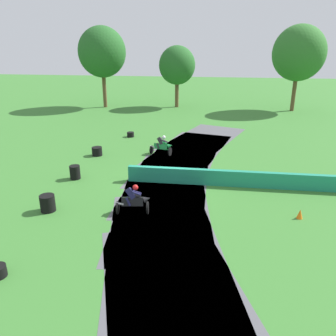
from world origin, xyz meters
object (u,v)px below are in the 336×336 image
(motorcycle_chase_black, at_px, (134,200))
(tire_stack_mid_a, at_px, (97,151))
(traffic_cone, at_px, (300,214))
(tire_stack_mid_b, at_px, (75,172))
(motorcycle_lead_green, at_px, (162,146))
(tire_stack_near, at_px, (131,134))
(tire_stack_far, at_px, (48,203))

(motorcycle_chase_black, distance_m, tire_stack_mid_a, 9.17)
(traffic_cone, bearing_deg, tire_stack_mid_b, 165.22)
(tire_stack_mid_a, distance_m, traffic_cone, 14.26)
(motorcycle_lead_green, xyz_separation_m, tire_stack_near, (-3.35, 4.27, -0.44))
(tire_stack_mid_b, bearing_deg, tire_stack_mid_a, 91.96)
(motorcycle_chase_black, xyz_separation_m, tire_stack_far, (-4.11, -0.40, -0.24))
(tire_stack_mid_a, bearing_deg, tire_stack_far, -87.05)
(motorcycle_chase_black, distance_m, traffic_cone, 7.62)
(motorcycle_chase_black, relative_size, traffic_cone, 3.80)
(motorcycle_chase_black, distance_m, tire_stack_mid_b, 5.70)
(tire_stack_near, distance_m, tire_stack_mid_a, 5.27)
(motorcycle_lead_green, distance_m, motorcycle_chase_black, 8.84)
(motorcycle_lead_green, relative_size, tire_stack_far, 2.14)
(motorcycle_lead_green, bearing_deg, tire_stack_near, 128.11)
(tire_stack_mid_a, bearing_deg, tire_stack_mid_b, -88.04)
(tire_stack_mid_b, distance_m, tire_stack_far, 4.04)
(tire_stack_mid_a, bearing_deg, tire_stack_near, 77.32)
(tire_stack_near, distance_m, tire_stack_mid_b, 9.53)
(tire_stack_mid_a, relative_size, tire_stack_mid_b, 0.89)
(tire_stack_far, xyz_separation_m, traffic_cone, (11.70, 0.86, -0.18))
(tire_stack_near, distance_m, traffic_cone, 16.74)
(traffic_cone, bearing_deg, tire_stack_near, 130.98)
(motorcycle_lead_green, xyz_separation_m, tire_stack_mid_a, (-4.50, -0.88, -0.34))
(tire_stack_near, relative_size, tire_stack_mid_a, 0.82)
(motorcycle_lead_green, bearing_deg, traffic_cone, -47.65)
(motorcycle_lead_green, height_order, traffic_cone, motorcycle_lead_green)
(motorcycle_chase_black, height_order, tire_stack_mid_a, motorcycle_chase_black)
(tire_stack_mid_a, distance_m, tire_stack_mid_b, 4.34)
(motorcycle_lead_green, height_order, tire_stack_mid_b, motorcycle_lead_green)
(tire_stack_near, bearing_deg, motorcycle_chase_black, -75.53)
(tire_stack_near, height_order, tire_stack_far, tire_stack_far)
(tire_stack_near, bearing_deg, tire_stack_mid_b, -96.07)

